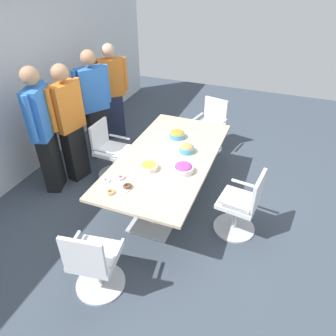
{
  "coord_description": "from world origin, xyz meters",
  "views": [
    {
      "loc": [
        -3.32,
        -1.29,
        3.01
      ],
      "look_at": [
        0.0,
        0.0,
        0.55
      ],
      "focal_mm": 33.24,
      "sensor_mm": 36.0,
      "label": 1
    }
  ],
  "objects_px": {
    "office_chair_3": "(210,128)",
    "snack_bowl_candy_mix": "(183,168)",
    "conference_table": "(168,164)",
    "person_standing_1": "(70,123)",
    "person_standing_2": "(95,104)",
    "person_standing_3": "(112,91)",
    "donut_platter": "(116,185)",
    "snack_bowl_chips_yellow": "(149,166)",
    "office_chair_1": "(94,264)",
    "office_chair_2": "(242,206)",
    "office_chair_0": "(110,153)",
    "snack_bowl_chips_orange": "(177,134)",
    "person_standing_0": "(43,130)",
    "snack_bowl_cookies": "(187,148)"
  },
  "relations": [
    {
      "from": "person_standing_1",
      "to": "snack_bowl_chips_yellow",
      "type": "bearing_deg",
      "value": 85.48
    },
    {
      "from": "person_standing_3",
      "to": "snack_bowl_chips_orange",
      "type": "distance_m",
      "value": 1.87
    },
    {
      "from": "person_standing_3",
      "to": "snack_bowl_chips_yellow",
      "type": "bearing_deg",
      "value": 86.56
    },
    {
      "from": "person_standing_2",
      "to": "person_standing_3",
      "type": "relative_size",
      "value": 1.04
    },
    {
      "from": "person_standing_2",
      "to": "snack_bowl_chips_yellow",
      "type": "height_order",
      "value": "person_standing_2"
    },
    {
      "from": "office_chair_0",
      "to": "person_standing_3",
      "type": "bearing_deg",
      "value": -153.09
    },
    {
      "from": "snack_bowl_chips_yellow",
      "to": "office_chair_2",
      "type": "bearing_deg",
      "value": -84.07
    },
    {
      "from": "office_chair_2",
      "to": "person_standing_0",
      "type": "relative_size",
      "value": 0.49
    },
    {
      "from": "snack_bowl_chips_yellow",
      "to": "donut_platter",
      "type": "relative_size",
      "value": 0.55
    },
    {
      "from": "snack_bowl_candy_mix",
      "to": "snack_bowl_chips_orange",
      "type": "relative_size",
      "value": 1.08
    },
    {
      "from": "person_standing_3",
      "to": "person_standing_1",
      "type": "bearing_deg",
      "value": 50.93
    },
    {
      "from": "person_standing_3",
      "to": "donut_platter",
      "type": "height_order",
      "value": "person_standing_3"
    },
    {
      "from": "conference_table",
      "to": "office_chair_1",
      "type": "distance_m",
      "value": 1.7
    },
    {
      "from": "person_standing_0",
      "to": "office_chair_0",
      "type": "bearing_deg",
      "value": 115.85
    },
    {
      "from": "donut_platter",
      "to": "office_chair_1",
      "type": "bearing_deg",
      "value": -168.15
    },
    {
      "from": "person_standing_1",
      "to": "office_chair_1",
      "type": "bearing_deg",
      "value": 50.56
    },
    {
      "from": "conference_table",
      "to": "person_standing_2",
      "type": "height_order",
      "value": "person_standing_2"
    },
    {
      "from": "snack_bowl_candy_mix",
      "to": "person_standing_1",
      "type": "bearing_deg",
      "value": 81.11
    },
    {
      "from": "conference_table",
      "to": "donut_platter",
      "type": "xyz_separation_m",
      "value": [
        -0.84,
        0.33,
        0.14
      ]
    },
    {
      "from": "conference_table",
      "to": "snack_bowl_cookies",
      "type": "relative_size",
      "value": 11.43
    },
    {
      "from": "person_standing_0",
      "to": "person_standing_2",
      "type": "distance_m",
      "value": 1.1
    },
    {
      "from": "conference_table",
      "to": "snack_bowl_candy_mix",
      "type": "xyz_separation_m",
      "value": [
        -0.28,
        -0.32,
        0.18
      ]
    },
    {
      "from": "office_chair_0",
      "to": "donut_platter",
      "type": "height_order",
      "value": "office_chair_0"
    },
    {
      "from": "snack_bowl_chips_orange",
      "to": "donut_platter",
      "type": "relative_size",
      "value": 0.58
    },
    {
      "from": "person_standing_2",
      "to": "snack_bowl_chips_orange",
      "type": "height_order",
      "value": "person_standing_2"
    },
    {
      "from": "office_chair_3",
      "to": "office_chair_1",
      "type": "bearing_deg",
      "value": 97.27
    },
    {
      "from": "snack_bowl_candy_mix",
      "to": "snack_bowl_chips_yellow",
      "type": "xyz_separation_m",
      "value": [
        -0.11,
        0.42,
        -0.01
      ]
    },
    {
      "from": "person_standing_3",
      "to": "conference_table",
      "type": "bearing_deg",
      "value": 95.13
    },
    {
      "from": "snack_bowl_chips_yellow",
      "to": "person_standing_1",
      "type": "bearing_deg",
      "value": 74.54
    },
    {
      "from": "office_chair_0",
      "to": "snack_bowl_chips_yellow",
      "type": "relative_size",
      "value": 4.16
    },
    {
      "from": "snack_bowl_chips_yellow",
      "to": "donut_platter",
      "type": "height_order",
      "value": "snack_bowl_chips_yellow"
    },
    {
      "from": "person_standing_3",
      "to": "snack_bowl_chips_yellow",
      "type": "height_order",
      "value": "person_standing_3"
    },
    {
      "from": "office_chair_3",
      "to": "snack_bowl_candy_mix",
      "type": "xyz_separation_m",
      "value": [
        -1.96,
        -0.14,
        0.4
      ]
    },
    {
      "from": "snack_bowl_candy_mix",
      "to": "snack_bowl_cookies",
      "type": "relative_size",
      "value": 1.2
    },
    {
      "from": "office_chair_1",
      "to": "office_chair_3",
      "type": "relative_size",
      "value": 1.0
    },
    {
      "from": "person_standing_1",
      "to": "person_standing_2",
      "type": "distance_m",
      "value": 0.72
    },
    {
      "from": "office_chair_3",
      "to": "donut_platter",
      "type": "relative_size",
      "value": 2.28
    },
    {
      "from": "person_standing_1",
      "to": "person_standing_3",
      "type": "bearing_deg",
      "value": -164.5
    },
    {
      "from": "person_standing_1",
      "to": "snack_bowl_candy_mix",
      "type": "distance_m",
      "value": 1.9
    },
    {
      "from": "person_standing_1",
      "to": "snack_bowl_candy_mix",
      "type": "bearing_deg",
      "value": 92.05
    },
    {
      "from": "office_chair_1",
      "to": "snack_bowl_chips_yellow",
      "type": "bearing_deg",
      "value": 79.51
    },
    {
      "from": "conference_table",
      "to": "person_standing_1",
      "type": "distance_m",
      "value": 1.59
    },
    {
      "from": "conference_table",
      "to": "office_chair_3",
      "type": "relative_size",
      "value": 2.64
    },
    {
      "from": "office_chair_2",
      "to": "snack_bowl_cookies",
      "type": "distance_m",
      "value": 1.08
    },
    {
      "from": "office_chair_1",
      "to": "snack_bowl_candy_mix",
      "type": "distance_m",
      "value": 1.53
    },
    {
      "from": "person_standing_3",
      "to": "snack_bowl_candy_mix",
      "type": "distance_m",
      "value": 2.65
    },
    {
      "from": "office_chair_0",
      "to": "person_standing_2",
      "type": "xyz_separation_m",
      "value": [
        0.48,
        0.5,
        0.56
      ]
    },
    {
      "from": "snack_bowl_chips_yellow",
      "to": "office_chair_1",
      "type": "bearing_deg",
      "value": 177.94
    },
    {
      "from": "office_chair_0",
      "to": "office_chair_2",
      "type": "height_order",
      "value": "same"
    },
    {
      "from": "snack_bowl_chips_yellow",
      "to": "donut_platter",
      "type": "bearing_deg",
      "value": 153.53
    }
  ]
}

